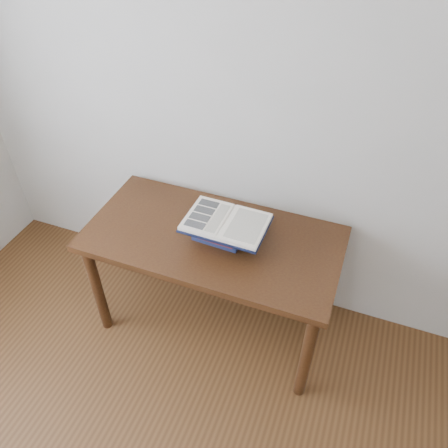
% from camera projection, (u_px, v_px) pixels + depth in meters
% --- Properties ---
extents(desk, '(1.31, 0.65, 0.70)m').
position_uv_depth(desk, '(213.00, 250.00, 2.28)').
color(desk, '#3F260F').
rests_on(desk, ground).
extents(book_stack, '(0.26, 0.20, 0.13)m').
position_uv_depth(book_stack, '(219.00, 229.00, 2.17)').
color(book_stack, navy).
rests_on(book_stack, desk).
extents(open_book, '(0.40, 0.28, 0.03)m').
position_uv_depth(open_book, '(226.00, 223.00, 2.08)').
color(open_book, black).
rests_on(open_book, book_stack).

